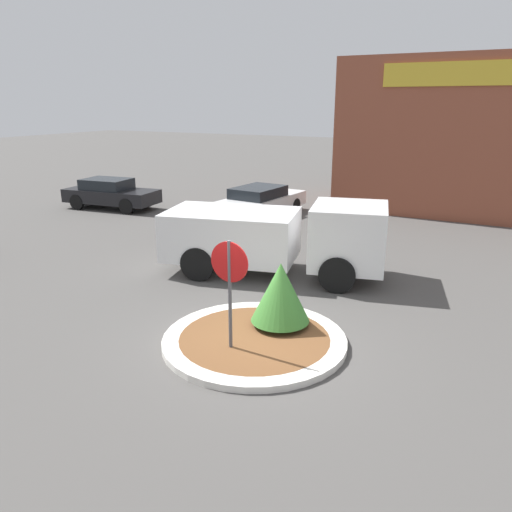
{
  "coord_description": "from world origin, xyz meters",
  "views": [
    {
      "loc": [
        4.28,
        -8.18,
        4.73
      ],
      "look_at": [
        -0.88,
        1.76,
        1.26
      ],
      "focal_mm": 35.0,
      "sensor_mm": 36.0,
      "label": 1
    }
  ],
  "objects_px": {
    "utility_truck": "(275,236)",
    "parked_sedan_white": "(260,201)",
    "stop_sign": "(230,276)",
    "parked_sedan_black": "(111,193)"
  },
  "relations": [
    {
      "from": "parked_sedan_black",
      "to": "parked_sedan_white",
      "type": "height_order",
      "value": "parked_sedan_black"
    },
    {
      "from": "utility_truck",
      "to": "parked_sedan_white",
      "type": "height_order",
      "value": "utility_truck"
    },
    {
      "from": "utility_truck",
      "to": "parked_sedan_black",
      "type": "relative_size",
      "value": 1.44
    },
    {
      "from": "utility_truck",
      "to": "parked_sedan_white",
      "type": "xyz_separation_m",
      "value": [
        -3.81,
        6.57,
        -0.46
      ]
    },
    {
      "from": "stop_sign",
      "to": "parked_sedan_white",
      "type": "bearing_deg",
      "value": 114.25
    },
    {
      "from": "parked_sedan_black",
      "to": "utility_truck",
      "type": "bearing_deg",
      "value": -30.71
    },
    {
      "from": "utility_truck",
      "to": "parked_sedan_white",
      "type": "bearing_deg",
      "value": 106.59
    },
    {
      "from": "stop_sign",
      "to": "parked_sedan_black",
      "type": "xyz_separation_m",
      "value": [
        -11.96,
        9.54,
        -0.9
      ]
    },
    {
      "from": "stop_sign",
      "to": "parked_sedan_black",
      "type": "distance_m",
      "value": 15.32
    },
    {
      "from": "parked_sedan_white",
      "to": "stop_sign",
      "type": "bearing_deg",
      "value": -149.87
    }
  ]
}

